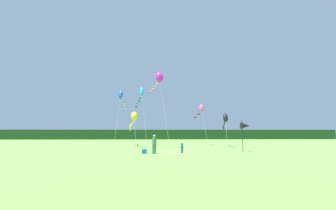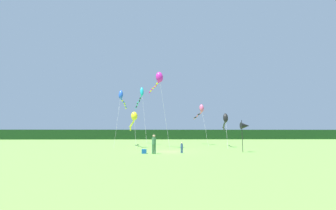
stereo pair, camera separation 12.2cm
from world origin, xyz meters
name	(u,v)px [view 2 (the right image)]	position (x,y,z in m)	size (l,w,h in m)	color
ground_plane	(170,152)	(0.00, 0.00, 0.00)	(120.00, 120.00, 0.00)	#6B9E42
distant_treeline	(163,134)	(0.00, 45.00, 1.47)	(108.00, 2.06, 2.94)	#193D19
person_adult	(154,143)	(-1.65, -2.62, 1.00)	(0.40, 0.40, 1.80)	#3F724C
person_child	(182,147)	(1.07, -1.95, 0.59)	(0.23, 0.23, 1.06)	#334C8C
cooler_box	(144,151)	(-2.59, -2.30, 0.21)	(0.45, 0.42, 0.42)	#1959B2
banner_flag_pole	(245,126)	(7.79, -1.14, 2.68)	(0.90, 0.70, 3.30)	black
kite_black	(225,120)	(8.20, 7.31, 3.75)	(1.98, 7.95, 4.81)	#B2B2B2
kite_rainbow	(201,110)	(5.89, 13.55, 5.91)	(1.13, 8.36, 6.91)	#B2B2B2
kite_cyan	(141,95)	(-4.47, 14.52, 8.53)	(3.07, 11.31, 9.85)	#B2B2B2
kite_blue	(122,97)	(-7.21, 11.05, 7.68)	(0.77, 8.98, 8.75)	#B2B2B2
kite_yellow	(134,118)	(-4.79, 7.21, 3.98)	(2.02, 8.97, 4.98)	#B2B2B2
kite_magenta	(159,78)	(-1.26, 5.47, 9.34)	(2.88, 6.35, 10.28)	#B2B2B2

